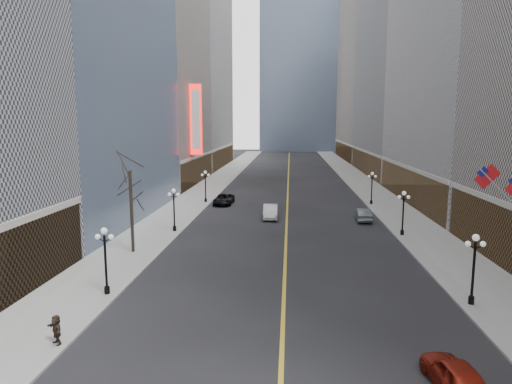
% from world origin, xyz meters
% --- Properties ---
extents(sidewalk_east, '(6.00, 230.00, 0.15)m').
position_xyz_m(sidewalk_east, '(14.00, 70.00, 0.07)').
color(sidewalk_east, gray).
rests_on(sidewalk_east, ground).
extents(sidewalk_west, '(6.00, 230.00, 0.15)m').
position_xyz_m(sidewalk_west, '(-14.00, 70.00, 0.07)').
color(sidewalk_west, gray).
rests_on(sidewalk_west, ground).
extents(lane_line, '(0.25, 200.00, 0.02)m').
position_xyz_m(lane_line, '(0.00, 80.00, 0.01)').
color(lane_line, gold).
rests_on(lane_line, ground).
extents(bldg_east_c, '(26.60, 40.60, 48.80)m').
position_xyz_m(bldg_east_c, '(29.88, 106.00, 24.18)').
color(bldg_east_c, '#959598').
rests_on(bldg_east_c, ground).
extents(bldg_east_d, '(26.60, 46.60, 62.80)m').
position_xyz_m(bldg_east_d, '(29.90, 149.00, 31.17)').
color(bldg_east_d, '#AC9E8E').
rests_on(bldg_east_d, ground).
extents(bldg_west_c, '(26.60, 30.60, 50.80)m').
position_xyz_m(bldg_west_c, '(-29.88, 87.00, 25.19)').
color(bldg_west_c, '#AC9E8E').
rests_on(bldg_west_c, ground).
extents(bldg_west_d, '(26.60, 38.60, 72.80)m').
position_xyz_m(bldg_west_d, '(-29.92, 121.00, 36.17)').
color(bldg_west_d, beige).
rests_on(bldg_west_d, ground).
extents(streetlamp_east_1, '(1.26, 0.44, 4.52)m').
position_xyz_m(streetlamp_east_1, '(11.80, 30.00, 2.90)').
color(streetlamp_east_1, black).
rests_on(streetlamp_east_1, sidewalk_east).
extents(streetlamp_east_2, '(1.26, 0.44, 4.52)m').
position_xyz_m(streetlamp_east_2, '(11.80, 48.00, 2.90)').
color(streetlamp_east_2, black).
rests_on(streetlamp_east_2, sidewalk_east).
extents(streetlamp_east_3, '(1.26, 0.44, 4.52)m').
position_xyz_m(streetlamp_east_3, '(11.80, 66.00, 2.90)').
color(streetlamp_east_3, black).
rests_on(streetlamp_east_3, sidewalk_east).
extents(streetlamp_west_1, '(1.26, 0.44, 4.52)m').
position_xyz_m(streetlamp_west_1, '(-11.80, 30.00, 2.90)').
color(streetlamp_west_1, black).
rests_on(streetlamp_west_1, sidewalk_west).
extents(streetlamp_west_2, '(1.26, 0.44, 4.52)m').
position_xyz_m(streetlamp_west_2, '(-11.80, 48.00, 2.90)').
color(streetlamp_west_2, black).
rests_on(streetlamp_west_2, sidewalk_west).
extents(streetlamp_west_3, '(1.26, 0.44, 4.52)m').
position_xyz_m(streetlamp_west_3, '(-11.80, 66.00, 2.90)').
color(streetlamp_west_3, black).
rests_on(streetlamp_west_3, sidewalk_west).
extents(flag_5, '(2.87, 0.12, 2.87)m').
position_xyz_m(flag_5, '(15.31, 37.00, 7.29)').
color(flag_5, '#B2B2B7').
rests_on(flag_5, ground).
extents(theatre_marquee, '(2.00, 0.55, 12.00)m').
position_xyz_m(theatre_marquee, '(-15.88, 80.00, 12.00)').
color(theatre_marquee, red).
rests_on(theatre_marquee, ground).
extents(tree_west_far, '(3.60, 3.60, 7.92)m').
position_xyz_m(tree_west_far, '(-13.50, 40.00, 6.24)').
color(tree_west_far, '#2D231C').
rests_on(tree_west_far, sidewalk_west).
extents(car_nb_mid, '(1.86, 4.97, 1.62)m').
position_xyz_m(car_nb_mid, '(-2.00, 55.92, 0.81)').
color(car_nb_mid, '#BBBBBD').
rests_on(car_nb_mid, ground).
extents(car_nb_far, '(2.60, 5.44, 1.50)m').
position_xyz_m(car_nb_far, '(-9.00, 64.86, 0.75)').
color(car_nb_far, black).
rests_on(car_nb_far, ground).
extents(car_sb_mid, '(2.22, 4.47, 1.46)m').
position_xyz_m(car_sb_mid, '(7.49, 20.45, 0.73)').
color(car_sb_mid, maroon).
rests_on(car_sb_mid, ground).
extents(car_sb_far, '(1.82, 4.64, 1.50)m').
position_xyz_m(car_sb_far, '(9.00, 55.18, 0.75)').
color(car_sb_far, '#575D60').
rests_on(car_sb_far, ground).
extents(ped_west_far, '(1.35, 1.28, 1.56)m').
position_xyz_m(ped_west_far, '(-11.60, 23.00, 0.93)').
color(ped_west_far, '#2C2218').
rests_on(ped_west_far, sidewalk_west).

